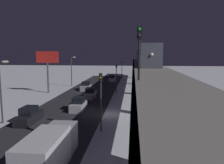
# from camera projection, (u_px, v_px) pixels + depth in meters

# --- Properties ---
(ground_plane) EXTENTS (240.00, 240.00, 0.00)m
(ground_plane) POSITION_uv_depth(u_px,v_px,m) (107.00, 114.00, 30.05)
(ground_plane) COLOR silver
(avenue_asphalt) EXTENTS (11.00, 103.35, 0.01)m
(avenue_asphalt) POSITION_uv_depth(u_px,v_px,m) (66.00, 113.00, 30.62)
(avenue_asphalt) COLOR #28282D
(avenue_asphalt) RESTS_ON ground_plane
(elevated_railway) EXTENTS (5.00, 103.35, 6.46)m
(elevated_railway) POSITION_uv_depth(u_px,v_px,m) (150.00, 75.00, 28.74)
(elevated_railway) COLOR gray
(elevated_railway) RESTS_ON ground_plane
(subway_train) EXTENTS (2.94, 55.47, 3.40)m
(subway_train) POSITION_uv_depth(u_px,v_px,m) (143.00, 54.00, 55.42)
(subway_train) COLOR #4C5160
(subway_train) RESTS_ON elevated_railway
(rail_signal) EXTENTS (0.36, 0.41, 4.00)m
(rail_signal) POSITION_uv_depth(u_px,v_px,m) (139.00, 44.00, 15.94)
(rail_signal) COLOR black
(rail_signal) RESTS_ON elevated_railway
(sedan_silver) EXTENTS (1.91, 4.23, 1.97)m
(sedan_silver) POSITION_uv_depth(u_px,v_px,m) (90.00, 94.00, 41.17)
(sedan_silver) COLOR #B2B2B7
(sedan_silver) RESTS_ON ground_plane
(sedan_white) EXTENTS (1.80, 4.36, 1.97)m
(sedan_white) POSITION_uv_depth(u_px,v_px,m) (112.00, 79.00, 65.86)
(sedan_white) COLOR silver
(sedan_white) RESTS_ON ground_plane
(sedan_silver_2) EXTENTS (1.80, 4.45, 1.97)m
(sedan_silver_2) POSITION_uv_depth(u_px,v_px,m) (86.00, 87.00, 50.14)
(sedan_silver_2) COLOR #B2B2B7
(sedan_silver_2) RESTS_ON ground_plane
(sedan_black) EXTENTS (1.80, 4.59, 1.97)m
(sedan_black) POSITION_uv_depth(u_px,v_px,m) (29.00, 116.00, 26.51)
(sedan_black) COLOR black
(sedan_black) RESTS_ON ground_plane
(sedan_silver_3) EXTENTS (1.80, 4.25, 1.97)m
(sedan_silver_3) POSITION_uv_depth(u_px,v_px,m) (79.00, 105.00, 32.34)
(sedan_silver_3) COLOR #B2B2B7
(sedan_silver_3) RESTS_ON ground_plane
(box_truck) EXTENTS (2.40, 7.40, 2.80)m
(box_truck) POSITION_uv_depth(u_px,v_px,m) (50.00, 150.00, 15.94)
(box_truck) COLOR #B2B2B7
(box_truck) RESTS_ON ground_plane
(traffic_light_near) EXTENTS (0.32, 0.44, 6.40)m
(traffic_light_near) POSITION_uv_depth(u_px,v_px,m) (101.00, 94.00, 22.96)
(traffic_light_near) COLOR #2D2D2D
(traffic_light_near) RESTS_ON ground_plane
(traffic_light_mid) EXTENTS (0.32, 0.44, 6.40)m
(traffic_light_mid) POSITION_uv_depth(u_px,v_px,m) (116.00, 74.00, 44.36)
(traffic_light_mid) COLOR #2D2D2D
(traffic_light_mid) RESTS_ON ground_plane
(traffic_light_far) EXTENTS (0.32, 0.44, 6.40)m
(traffic_light_far) POSITION_uv_depth(u_px,v_px,m) (122.00, 67.00, 65.76)
(traffic_light_far) COLOR #2D2D2D
(traffic_light_far) RESTS_ON ground_plane
(commercial_billboard) EXTENTS (4.80, 0.36, 8.90)m
(commercial_billboard) POSITION_uv_depth(u_px,v_px,m) (47.00, 61.00, 45.72)
(commercial_billboard) COLOR #4C4C51
(commercial_billboard) RESTS_ON ground_plane
(street_lamp_near) EXTENTS (1.35, 0.44, 7.65)m
(street_lamp_near) POSITION_uv_depth(u_px,v_px,m) (2.00, 84.00, 25.64)
(street_lamp_near) COLOR #38383D
(street_lamp_near) RESTS_ON ground_plane
(street_lamp_far) EXTENTS (1.35, 0.44, 7.65)m
(street_lamp_far) POSITION_uv_depth(u_px,v_px,m) (72.00, 68.00, 55.23)
(street_lamp_far) COLOR #38383D
(street_lamp_far) RESTS_ON ground_plane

